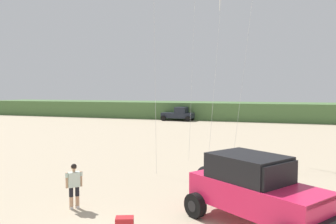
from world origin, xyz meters
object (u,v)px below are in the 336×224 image
jeep (255,189)px  distant_pickup (179,114)px  person_watching (74,183)px  cooler_box (125,223)px

jeep → distant_pickup: 37.88m
person_watching → distant_pickup: 36.62m
jeep → cooler_box: bearing=-158.1°
jeep → cooler_box: jeep is taller
distant_pickup → person_watching: bearing=-79.4°
distant_pickup → jeep: bearing=-69.7°
person_watching → cooler_box: (2.55, -1.08, -0.75)m
jeep → distant_pickup: (-13.12, 35.54, -0.26)m
person_watching → distant_pickup: distant_pickup is taller
jeep → person_watching: size_ratio=2.96×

